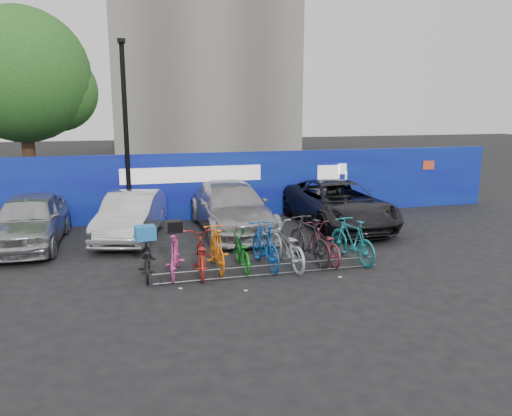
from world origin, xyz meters
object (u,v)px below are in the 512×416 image
object	(u,v)px
lamppost	(126,130)
bike_6	(286,246)
bike_3	(217,249)
car_3	(338,204)
bike_7	(309,240)
bike_5	(265,245)
bike_2	(201,254)
bike_rack	(270,270)
bike_4	(242,251)
bike_9	(352,240)
car_0	(29,220)
car_1	(132,216)
tree	(29,79)
bike_8	(325,243)
car_2	(231,207)
bike_1	(175,254)
bike_0	(146,258)

from	to	relation	value
lamppost	bike_6	bearing A→B (deg)	-54.90
lamppost	bike_3	size ratio (longest dim) A/B	3.26
car_3	bike_7	xyz separation A→B (m)	(-2.38, -3.57, -0.15)
car_3	bike_5	bearing A→B (deg)	-134.72
lamppost	bike_2	bearing A→B (deg)	-73.41
bike_rack	bike_4	distance (m)	0.95
bike_3	bike_9	xyz separation A→B (m)	(3.57, -0.19, 0.02)
car_0	car_1	world-z (taller)	car_0
tree	lamppost	bearing A→B (deg)	-52.49
bike_3	bike_8	xyz separation A→B (m)	(2.87, -0.01, -0.07)
bike_4	bike_rack	bearing A→B (deg)	128.33
lamppost	bike_4	distance (m)	6.54
car_0	car_2	size ratio (longest dim) A/B	0.85
bike_7	bike_9	bearing A→B (deg)	158.67
bike_1	bike_8	bearing A→B (deg)	-168.12
car_3	bike_4	distance (m)	5.57
car_3	bike_0	world-z (taller)	car_3
bike_8	bike_3	bearing A→B (deg)	-1.56
car_1	bike_1	size ratio (longest dim) A/B	2.36
car_3	bike_6	world-z (taller)	car_3
bike_rack	bike_2	distance (m)	1.74
tree	bike_0	distance (m)	11.62
car_2	car_3	world-z (taller)	car_2
car_2	bike_0	world-z (taller)	car_2
bike_2	car_2	bearing A→B (deg)	-105.50
car_3	bike_8	bearing A→B (deg)	-118.90
bike_4	bike_6	world-z (taller)	bike_6
car_1	car_3	xyz separation A→B (m)	(6.83, -0.15, 0.06)
bike_rack	car_2	world-z (taller)	car_2
lamppost	bike_3	xyz separation A→B (m)	(2.03, -5.24, -2.71)
bike_rack	bike_0	size ratio (longest dim) A/B	3.19
bike_2	bike_1	bearing A→B (deg)	5.57
bike_7	bike_9	world-z (taller)	bike_7
bike_2	bike_3	distance (m)	0.46
bike_8	bike_2	bearing A→B (deg)	0.85
car_1	bike_0	bearing A→B (deg)	-71.76
car_2	bike_5	bearing A→B (deg)	-90.43
bike_rack	car_2	bearing A→B (deg)	89.83
bike_1	car_1	bearing A→B (deg)	-66.14
bike_5	bike_7	size ratio (longest dim) A/B	0.95
bike_rack	bike_3	xyz separation A→B (m)	(-1.17, 0.76, 0.40)
bike_0	bike_7	distance (m)	4.18
car_0	bike_1	distance (m)	5.34
car_0	bike_3	distance (m)	6.06
bike_9	bike_1	bearing A→B (deg)	-11.32
bike_8	car_2	bearing A→B (deg)	-67.99
car_3	car_0	bearing A→B (deg)	179.79
lamppost	bike_4	xyz separation A→B (m)	(2.66, -5.27, -2.82)
tree	bike_8	xyz separation A→B (m)	(8.48, -9.91, -4.58)
lamppost	bike_0	world-z (taller)	lamppost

